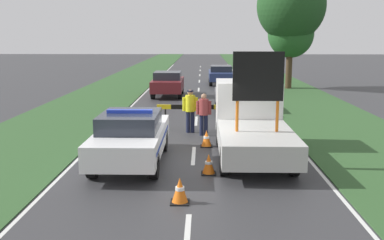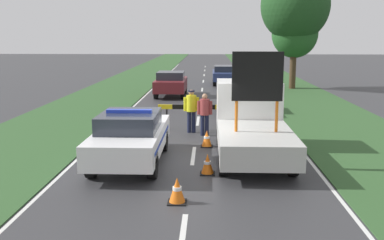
% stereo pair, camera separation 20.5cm
% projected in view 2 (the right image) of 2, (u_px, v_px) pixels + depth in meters
% --- Properties ---
extents(ground_plane, '(160.00, 160.00, 0.00)m').
position_uv_depth(ground_plane, '(193.00, 162.00, 13.82)').
color(ground_plane, '#333335').
extents(lane_markings, '(7.35, 65.26, 0.01)m').
position_uv_depth(lane_markings, '(201.00, 99.00, 27.56)').
color(lane_markings, silver).
rests_on(lane_markings, ground).
extents(grass_verge_left, '(4.89, 120.00, 0.03)m').
position_uv_depth(grass_verge_left, '(120.00, 87.00, 33.69)').
color(grass_verge_left, '#2D5128').
rests_on(grass_verge_left, ground).
extents(grass_verge_right, '(4.89, 120.00, 0.03)m').
position_uv_depth(grass_verge_right, '(286.00, 88.00, 33.22)').
color(grass_verge_right, '#2D5128').
rests_on(grass_verge_right, ground).
extents(police_car, '(1.92, 4.87, 1.67)m').
position_uv_depth(police_car, '(131.00, 136.00, 13.54)').
color(police_car, white).
rests_on(police_car, ground).
extents(work_truck, '(2.16, 5.51, 3.38)m').
position_uv_depth(work_truck, '(251.00, 121.00, 14.53)').
color(work_truck, white).
rests_on(work_truck, ground).
extents(road_barrier, '(3.49, 0.08, 1.05)m').
position_uv_depth(road_barrier, '(201.00, 109.00, 18.26)').
color(road_barrier, black).
rests_on(road_barrier, ground).
extents(police_officer, '(0.62, 0.39, 1.72)m').
position_uv_depth(police_officer, '(191.00, 107.00, 17.79)').
color(police_officer, '#191E38').
rests_on(police_officer, ground).
extents(pedestrian_civilian, '(0.59, 0.37, 1.64)m').
position_uv_depth(pedestrian_civilian, '(205.00, 111.00, 17.27)').
color(pedestrian_civilian, '#191E38').
rests_on(pedestrian_civilian, ground).
extents(traffic_cone_near_police, '(0.44, 0.44, 0.61)m').
position_uv_depth(traffic_cone_near_police, '(177.00, 190.00, 10.37)').
color(traffic_cone_near_police, black).
rests_on(traffic_cone_near_police, ground).
extents(traffic_cone_centre_front, '(0.42, 0.42, 0.58)m').
position_uv_depth(traffic_cone_centre_front, '(207.00, 139.00, 15.64)').
color(traffic_cone_centre_front, black).
rests_on(traffic_cone_centre_front, ground).
extents(traffic_cone_near_truck, '(0.41, 0.41, 0.58)m').
position_uv_depth(traffic_cone_near_truck, '(207.00, 164.00, 12.54)').
color(traffic_cone_near_truck, black).
rests_on(traffic_cone_near_truck, ground).
extents(traffic_cone_behind_barrier, '(0.43, 0.43, 0.59)m').
position_uv_depth(traffic_cone_behind_barrier, '(127.00, 125.00, 18.07)').
color(traffic_cone_behind_barrier, black).
rests_on(traffic_cone_behind_barrier, ground).
extents(traffic_cone_lane_edge, '(0.44, 0.44, 0.61)m').
position_uv_depth(traffic_cone_lane_edge, '(260.00, 120.00, 19.09)').
color(traffic_cone_lane_edge, black).
rests_on(traffic_cone_lane_edge, ground).
extents(queued_car_suv_grey, '(1.85, 4.40, 1.43)m').
position_uv_depth(queued_car_suv_grey, '(236.00, 96.00, 23.06)').
color(queued_car_suv_grey, slate).
rests_on(queued_car_suv_grey, ground).
extents(queued_car_wagon_maroon, '(1.88, 4.13, 1.57)m').
position_uv_depth(queued_car_wagon_maroon, '(171.00, 83.00, 28.52)').
color(queued_car_wagon_maroon, maroon).
rests_on(queued_car_wagon_maroon, ground).
extents(queued_car_hatch_blue, '(1.87, 4.60, 1.48)m').
position_uv_depth(queued_car_hatch_blue, '(225.00, 74.00, 35.61)').
color(queued_car_hatch_blue, navy).
rests_on(queued_car_hatch_blue, ground).
extents(roadside_tree_near_left, '(4.83, 4.83, 8.43)m').
position_uv_depth(roadside_tree_near_left, '(295.00, 6.00, 31.52)').
color(roadside_tree_near_left, '#42301E').
rests_on(roadside_tree_near_left, ground).
extents(roadside_tree_near_right, '(3.29, 3.29, 5.67)m').
position_uv_depth(roadside_tree_near_right, '(295.00, 34.00, 32.18)').
color(roadside_tree_near_right, '#42301E').
rests_on(roadside_tree_near_right, ground).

